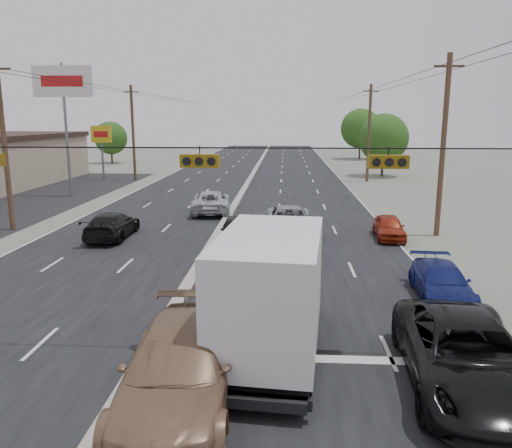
% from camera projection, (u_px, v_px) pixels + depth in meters
% --- Properties ---
extents(ground, '(200.00, 200.00, 0.00)m').
position_uv_depth(ground, '(154.00, 347.00, 14.62)').
color(ground, '#606356').
rests_on(ground, ground).
extents(road_surface, '(20.00, 160.00, 0.02)m').
position_uv_depth(road_surface, '(242.00, 194.00, 43.91)').
color(road_surface, black).
rests_on(road_surface, ground).
extents(center_median, '(0.50, 160.00, 0.20)m').
position_uv_depth(center_median, '(242.00, 193.00, 43.89)').
color(center_median, gray).
rests_on(center_median, ground).
extents(parking_lot, '(10.00, 42.00, 0.02)m').
position_uv_depth(parking_lot, '(25.00, 202.00, 39.99)').
color(parking_lot, black).
rests_on(parking_lot, ground).
extents(utility_pole_left_b, '(1.60, 0.30, 10.00)m').
position_uv_depth(utility_pole_left_b, '(4.00, 144.00, 28.91)').
color(utility_pole_left_b, '#422D1E').
rests_on(utility_pole_left_b, ground).
extents(utility_pole_left_c, '(1.60, 0.30, 10.00)m').
position_uv_depth(utility_pole_left_c, '(133.00, 132.00, 53.33)').
color(utility_pole_left_c, '#422D1E').
rests_on(utility_pole_left_c, ground).
extents(utility_pole_right_b, '(1.60, 0.30, 10.00)m').
position_uv_depth(utility_pole_right_b, '(443.00, 145.00, 27.50)').
color(utility_pole_right_b, '#422D1E').
rests_on(utility_pole_right_b, ground).
extents(utility_pole_right_c, '(1.60, 0.30, 10.00)m').
position_uv_depth(utility_pole_right_c, '(369.00, 133.00, 51.91)').
color(utility_pole_right_c, '#422D1E').
rests_on(utility_pole_right_c, ground).
extents(traffic_signals, '(25.00, 0.30, 0.54)m').
position_uv_depth(traffic_signals, '(196.00, 159.00, 13.40)').
color(traffic_signals, black).
rests_on(traffic_signals, ground).
extents(pole_sign_billboard, '(5.00, 0.25, 11.00)m').
position_uv_depth(pole_sign_billboard, '(63.00, 90.00, 40.94)').
color(pole_sign_billboard, slate).
rests_on(pole_sign_billboard, ground).
extents(pole_sign_far, '(2.20, 0.25, 6.00)m').
position_uv_depth(pole_sign_far, '(101.00, 139.00, 53.67)').
color(pole_sign_far, slate).
rests_on(pole_sign_far, ground).
extents(tree_left_far, '(4.80, 4.80, 6.12)m').
position_uv_depth(tree_left_far, '(111.00, 138.00, 73.68)').
color(tree_left_far, '#382619').
rests_on(tree_left_far, ground).
extents(tree_right_mid, '(5.60, 5.60, 7.14)m').
position_uv_depth(tree_right_mid, '(384.00, 138.00, 56.81)').
color(tree_right_mid, '#382619').
rests_on(tree_right_mid, ground).
extents(tree_right_far, '(6.40, 6.40, 8.16)m').
position_uv_depth(tree_right_far, '(361.00, 128.00, 81.04)').
color(tree_right_far, '#382619').
rests_on(tree_right_far, ground).
extents(box_truck, '(3.18, 7.38, 3.64)m').
position_uv_depth(box_truck, '(273.00, 291.00, 13.85)').
color(box_truck, black).
rests_on(box_truck, ground).
extents(tan_sedan, '(2.79, 6.28, 1.79)m').
position_uv_depth(tan_sedan, '(179.00, 369.00, 11.54)').
color(tan_sedan, '#856348').
rests_on(tan_sedan, ground).
extents(red_sedan, '(1.69, 4.80, 1.58)m').
position_uv_depth(red_sedan, '(244.00, 265.00, 20.07)').
color(red_sedan, '#A20A0E').
rests_on(red_sedan, ground).
extents(black_suv, '(3.35, 6.47, 1.74)m').
position_uv_depth(black_suv, '(467.00, 356.00, 12.19)').
color(black_suv, black).
rests_on(black_suv, ground).
extents(queue_car_a, '(2.18, 4.68, 1.55)m').
position_uv_depth(queue_car_a, '(238.00, 232.00, 26.05)').
color(queue_car_a, black).
rests_on(queue_car_a, ground).
extents(queue_car_b, '(1.67, 4.78, 1.57)m').
position_uv_depth(queue_car_b, '(284.00, 246.00, 23.00)').
color(queue_car_b, silver).
rests_on(queue_car_b, ground).
extents(queue_car_c, '(2.85, 5.78, 1.58)m').
position_uv_depth(queue_car_c, '(289.00, 221.00, 28.58)').
color(queue_car_c, '#989A9F').
rests_on(queue_car_c, ground).
extents(queue_car_d, '(2.06, 4.55, 1.29)m').
position_uv_depth(queue_car_d, '(441.00, 283.00, 18.35)').
color(queue_car_d, navy).
rests_on(queue_car_d, ground).
extents(queue_car_e, '(1.72, 3.86, 1.29)m').
position_uv_depth(queue_car_e, '(389.00, 227.00, 27.67)').
color(queue_car_e, maroon).
rests_on(queue_car_e, ground).
extents(oncoming_near, '(2.09, 5.03, 1.45)m').
position_uv_depth(oncoming_near, '(112.00, 225.00, 27.79)').
color(oncoming_near, black).
rests_on(oncoming_near, ground).
extents(oncoming_far, '(3.22, 5.89, 1.56)m').
position_uv_depth(oncoming_far, '(211.00, 202.00, 35.22)').
color(oncoming_far, '#ADB1B5').
rests_on(oncoming_far, ground).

